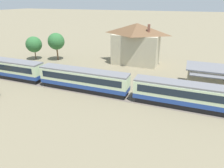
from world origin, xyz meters
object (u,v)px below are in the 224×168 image
object	(u,v)px
station_building	(221,79)
yard_tree_2	(34,44)
yard_tree_1	(56,41)
passenger_train	(133,86)
station_house_brown_roof	(136,43)

from	to	relation	value
station_building	yard_tree_2	xyz separation A→B (m)	(-47.69, 4.54, 2.15)
yard_tree_1	yard_tree_2	distance (m)	6.68
yard_tree_2	station_building	bearing A→B (deg)	-5.44
passenger_train	yard_tree_2	world-z (taller)	yard_tree_2
station_building	yard_tree_1	world-z (taller)	yard_tree_1
yard_tree_1	passenger_train	bearing A→B (deg)	-30.70
station_house_brown_roof	yard_tree_1	size ratio (longest dim) A/B	1.67
station_house_brown_roof	passenger_train	bearing A→B (deg)	-76.55
station_building	station_house_brown_roof	distance (m)	22.86
yard_tree_2	station_house_brown_roof	bearing A→B (deg)	13.69
passenger_train	station_house_brown_roof	bearing A→B (deg)	103.45
passenger_train	yard_tree_2	bearing A→B (deg)	157.03
station_house_brown_roof	yard_tree_2	bearing A→B (deg)	-166.31
station_house_brown_roof	yard_tree_1	world-z (taller)	station_house_brown_roof
yard_tree_1	yard_tree_2	xyz separation A→B (m)	(-6.35, -1.87, -0.96)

